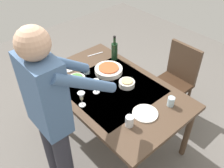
# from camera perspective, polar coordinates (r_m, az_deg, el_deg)

# --- Properties ---
(ground_plane) EXTENTS (6.00, 6.00, 0.00)m
(ground_plane) POSITION_cam_1_polar(r_m,az_deg,el_deg) (2.98, -0.00, -11.63)
(ground_plane) COLOR #66605B
(dining_table) EXTENTS (1.54, 0.96, 0.72)m
(dining_table) POSITION_cam_1_polar(r_m,az_deg,el_deg) (2.51, -0.00, -2.11)
(dining_table) COLOR #4C3828
(dining_table) RESTS_ON ground_plane
(chair_near) EXTENTS (0.40, 0.40, 0.91)m
(chair_near) POSITION_cam_1_polar(r_m,az_deg,el_deg) (3.02, 14.68, 1.61)
(chair_near) COLOR #352114
(chair_near) RESTS_ON ground_plane
(person_server) EXTENTS (0.42, 0.61, 1.69)m
(person_server) POSITION_cam_1_polar(r_m,az_deg,el_deg) (1.91, -13.83, -6.98)
(person_server) COLOR #2D2D38
(person_server) RESTS_ON ground_plane
(wine_bottle) EXTENTS (0.07, 0.07, 0.30)m
(wine_bottle) POSITION_cam_1_polar(r_m,az_deg,el_deg) (2.83, 0.57, 7.70)
(wine_bottle) COLOR black
(wine_bottle) RESTS_ON dining_table
(wine_glass_left) EXTENTS (0.07, 0.07, 0.15)m
(wine_glass_left) POSITION_cam_1_polar(r_m,az_deg,el_deg) (2.35, -3.76, -0.01)
(wine_glass_left) COLOR white
(wine_glass_left) RESTS_ON dining_table
(wine_glass_right) EXTENTS (0.07, 0.07, 0.15)m
(wine_glass_right) POSITION_cam_1_polar(r_m,az_deg,el_deg) (2.22, -7.10, -2.96)
(wine_glass_right) COLOR white
(wine_glass_right) RESTS_ON dining_table
(water_cup_near_left) EXTENTS (0.07, 0.07, 0.10)m
(water_cup_near_left) POSITION_cam_1_polar(r_m,az_deg,el_deg) (2.08, 4.06, -8.59)
(water_cup_near_left) COLOR silver
(water_cup_near_left) RESTS_ON dining_table
(water_cup_near_right) EXTENTS (0.07, 0.07, 0.09)m
(water_cup_near_right) POSITION_cam_1_polar(r_m,az_deg,el_deg) (2.65, -5.94, 3.30)
(water_cup_near_right) COLOR silver
(water_cup_near_right) RESTS_ON dining_table
(water_cup_far_left) EXTENTS (0.06, 0.06, 0.09)m
(water_cup_far_left) POSITION_cam_1_polar(r_m,az_deg,el_deg) (2.31, 13.51, -3.98)
(water_cup_far_left) COLOR silver
(water_cup_far_left) RESTS_ON dining_table
(serving_bowl_pasta) EXTENTS (0.30, 0.30, 0.07)m
(serving_bowl_pasta) POSITION_cam_1_polar(r_m,az_deg,el_deg) (2.65, -0.80, 3.30)
(serving_bowl_pasta) COLOR white
(serving_bowl_pasta) RESTS_ON dining_table
(side_bowl_salad) EXTENTS (0.18, 0.18, 0.07)m
(side_bowl_salad) POSITION_cam_1_polar(r_m,az_deg,el_deg) (2.54, -8.19, 1.02)
(side_bowl_salad) COLOR white
(side_bowl_salad) RESTS_ON dining_table
(side_bowl_bread) EXTENTS (0.16, 0.16, 0.07)m
(side_bowl_bread) POSITION_cam_1_polar(r_m,az_deg,el_deg) (2.47, 3.45, 0.19)
(side_bowl_bread) COLOR white
(side_bowl_bread) RESTS_ON dining_table
(dinner_plate_near) EXTENTS (0.23, 0.23, 0.01)m
(dinner_plate_near) POSITION_cam_1_polar(r_m,az_deg,el_deg) (2.21, 7.70, -6.75)
(dinner_plate_near) COLOR white
(dinner_plate_near) RESTS_ON dining_table
(dinner_plate_far) EXTENTS (0.23, 0.23, 0.01)m
(dinner_plate_far) POSITION_cam_1_polar(r_m,az_deg,el_deg) (2.80, -10.55, 3.99)
(dinner_plate_far) COLOR white
(dinner_plate_far) RESTS_ON dining_table
(table_knife) EXTENTS (0.06, 0.20, 0.00)m
(table_knife) POSITION_cam_1_polar(r_m,az_deg,el_deg) (2.98, -3.89, 6.91)
(table_knife) COLOR silver
(table_knife) RESTS_ON dining_table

